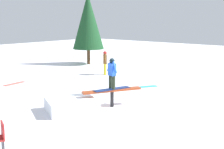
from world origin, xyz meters
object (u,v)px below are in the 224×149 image
Objects in this scene: loose_snowboard_cyan at (146,87)px; loose_snowboard_coral at (15,84)px; rail_feature at (112,92)px; bystander_brown at (105,62)px; pine_tree_near at (88,21)px; main_rider_on_rail at (112,75)px.

loose_snowboard_cyan is 0.94× the size of loose_snowboard_coral.
rail_feature is at bearing 43.56° from loose_snowboard_cyan.
bystander_brown is 5.36m from pine_tree_near.
main_rider_on_rail is at bearing 0.00° from rail_feature.
pine_tree_near is (7.85, 2.11, 3.24)m from loose_snowboard_coral.
bystander_brown reaches higher than rail_feature.
main_rider_on_rail is 1.18× the size of loose_snowboard_coral.
loose_snowboard_coral is (-0.07, 6.83, -1.29)m from main_rider_on_rail.
rail_feature is at bearing -97.03° from loose_snowboard_coral.
pine_tree_near is at bearing 7.45° from loose_snowboard_coral.
loose_snowboard_cyan is at bearing 41.90° from rail_feature.
rail_feature is 1.83× the size of loose_snowboard_cyan.
pine_tree_near reaches higher than rail_feature.
bystander_brown is at bearing -79.29° from loose_snowboard_cyan.
bystander_brown is 1.11× the size of loose_snowboard_coral.
loose_snowboard_coral is at bearing 108.43° from main_rider_on_rail.
main_rider_on_rail is at bearing 0.52° from bystander_brown.
loose_snowboard_cyan is (3.87, 1.01, -1.29)m from main_rider_on_rail.
loose_snowboard_cyan is (-1.29, -3.93, -0.82)m from bystander_brown.
rail_feature is 1.73× the size of loose_snowboard_coral.
bystander_brown reaches higher than loose_snowboard_coral.
main_rider_on_rail is 1.25× the size of loose_snowboard_cyan.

